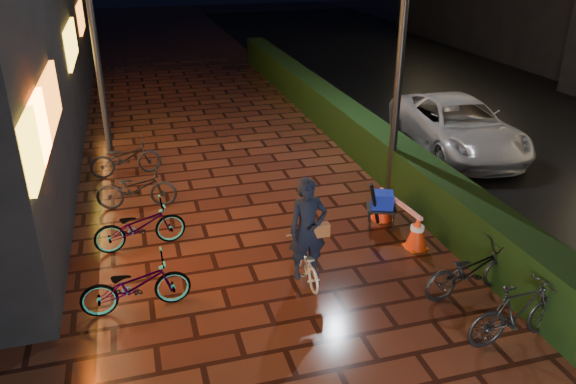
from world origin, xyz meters
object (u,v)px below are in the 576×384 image
object	(u,v)px
van	(457,125)
traffic_barrier	(399,217)
cart_assembly	(382,202)
cyclist	(307,244)

from	to	relation	value
van	traffic_barrier	distance (m)	4.99
van	cart_assembly	size ratio (longest dim) A/B	4.60
cyclist	cart_assembly	world-z (taller)	cyclist
van	cart_assembly	distance (m)	4.94
van	cart_assembly	bearing A→B (deg)	-131.47
van	cyclist	world-z (taller)	cyclist
cyclist	traffic_barrier	bearing A→B (deg)	26.05
cyclist	cart_assembly	distance (m)	2.32
traffic_barrier	van	bearing A→B (deg)	47.02
van	traffic_barrier	xyz separation A→B (m)	(-3.39, -3.64, -0.35)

